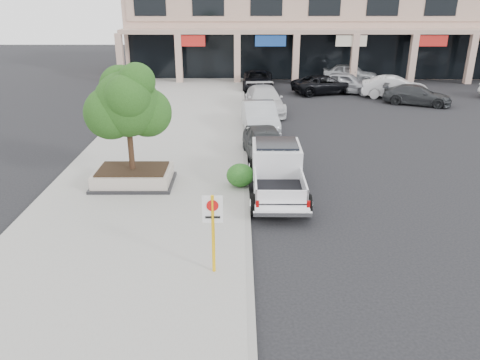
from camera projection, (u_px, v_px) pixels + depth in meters
name	position (u px, v px, depth m)	size (l,w,h in m)	color
ground	(294.00, 230.00, 15.61)	(120.00, 120.00, 0.00)	black
sidewalk	(158.00, 166.00, 21.14)	(8.00, 52.00, 0.15)	gray
curb	(246.00, 166.00, 21.15)	(0.20, 52.00, 0.15)	gray
strip_mall	(340.00, 22.00, 45.34)	(40.55, 12.43, 9.50)	#CC9D8F
planter	(133.00, 176.00, 18.85)	(3.20, 2.20, 0.68)	black
planter_tree	(131.00, 104.00, 17.89)	(2.90, 2.55, 4.00)	black
no_parking_sign	(213.00, 223.00, 12.49)	(0.55, 0.09, 2.30)	#F7B50D
hedge	(240.00, 175.00, 18.58)	(1.10, 0.99, 0.94)	#144715
pickup_truck	(278.00, 173.00, 18.06)	(2.13, 5.75, 1.81)	white
curb_car_a	(266.00, 144.00, 21.88)	(1.84, 4.57, 1.56)	#2B2E30
curb_car_b	(260.00, 117.00, 26.36)	(1.76, 5.06, 1.67)	#A3A7AB
curb_car_c	(264.00, 100.00, 30.74)	(2.26, 5.57, 1.62)	silver
curb_car_d	(258.00, 80.00, 38.30)	(2.41, 5.23, 1.45)	black
lot_car_a	(346.00, 83.00, 36.60)	(1.89, 4.70, 1.60)	#A7A9AF
lot_car_b	(395.00, 87.00, 34.90)	(1.68, 4.81, 1.58)	silver
lot_car_c	(417.00, 95.00, 32.88)	(1.89, 4.64, 1.35)	#2B2D2F
lot_car_d	(325.00, 84.00, 36.45)	(2.37, 5.14, 1.43)	black
lot_car_e	(350.00, 73.00, 41.16)	(1.88, 4.67, 1.59)	#A6AAAE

